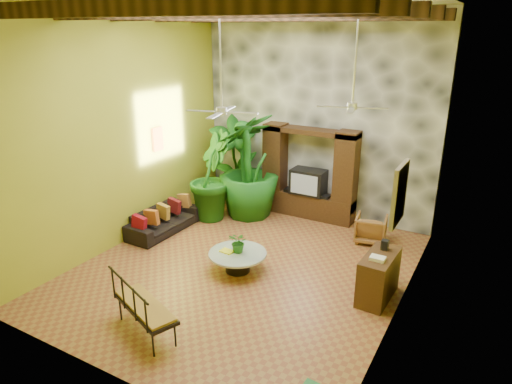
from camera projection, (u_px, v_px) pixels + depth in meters
The scene contains 21 objects.
ground at pixel (245, 268), 9.18m from camera, with size 7.00×7.00×0.00m, color brown.
back_wall at pixel (317, 116), 11.20m from camera, with size 6.00×0.02×5.00m, color #9CA024.
left_wall at pixel (123, 130), 9.72m from camera, with size 0.02×7.00×5.00m, color #9CA024.
right_wall at pixel (413, 171), 6.94m from camera, with size 0.02×7.00×5.00m, color #9CA024.
stone_accent_wall at pixel (316, 117), 11.15m from camera, with size 5.98×0.10×4.98m, color #3A3D42.
ceiling_beams at pixel (243, 13), 7.56m from camera, with size 5.95×5.36×0.22m.
entertainment_center at pixel (309, 180), 11.42m from camera, with size 2.40×0.55×2.30m.
ceiling_fan_front at pixel (221, 99), 7.79m from camera, with size 1.28×1.28×1.86m.
ceiling_fan_back at pixel (353, 95), 8.27m from camera, with size 1.28×1.28×1.86m.
wall_art_mask at pixel (157, 139), 10.65m from camera, with size 0.06×0.32×0.55m, color gold.
wall_art_painting at pixel (399, 194), 6.54m from camera, with size 0.06×0.70×0.90m, color #285B94.
sofa at pixel (164, 220), 10.75m from camera, with size 1.93×0.75×0.56m, color black.
wicker_armchair at pixel (371, 229), 10.21m from camera, with size 0.66×0.68×0.62m, color olive.
tall_plant_a at pixel (235, 162), 12.09m from camera, with size 1.27×0.86×2.41m, color #185717.
tall_plant_b at pixel (210, 176), 11.28m from camera, with size 1.21×0.98×2.20m, color #195616.
tall_plant_c at pixel (249, 166), 11.33m from camera, with size 1.48×1.48×2.64m, color #185B18.
coffee_table at pixel (238, 259), 8.98m from camera, with size 1.14×1.14×0.40m.
centerpiece_plant at pixel (239, 242), 8.88m from camera, with size 0.38×0.33×0.42m, color #205E18.
yellow_tray at pixel (227, 251), 8.96m from camera, with size 0.26×0.18×0.03m, color yellow.
iron_bench at pixel (141, 305), 6.98m from camera, with size 1.43×0.97×0.57m.
side_console at pixel (378, 277), 8.02m from camera, with size 0.48×1.06×0.85m, color #3A1F12.
Camera 1 is at (4.19, -6.96, 4.54)m, focal length 32.00 mm.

